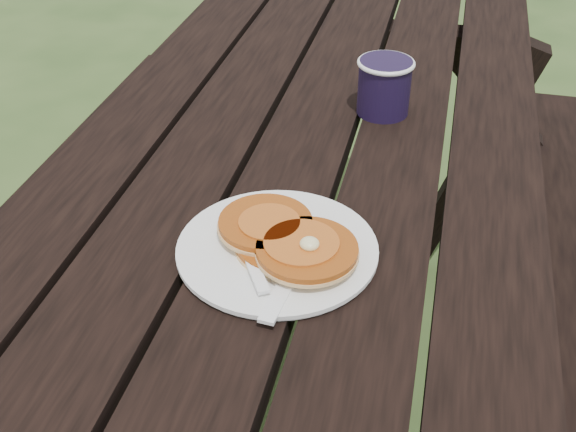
% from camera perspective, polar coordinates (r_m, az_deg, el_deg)
% --- Properties ---
extents(ground, '(60.00, 60.00, 0.00)m').
position_cam_1_polar(ground, '(1.69, 1.05, -16.32)').
color(ground, '#2B421C').
rests_on(ground, ground).
extents(picnic_table, '(1.36, 1.80, 0.75)m').
position_cam_1_polar(picnic_table, '(1.42, 1.21, -7.18)').
color(picnic_table, black).
rests_on(picnic_table, ground).
extents(plate, '(0.30, 0.30, 0.01)m').
position_cam_1_polar(plate, '(0.93, -0.85, -2.69)').
color(plate, white).
rests_on(plate, picnic_table).
extents(pancake_stack, '(0.19, 0.17, 0.04)m').
position_cam_1_polar(pancake_stack, '(0.92, -0.09, -1.87)').
color(pancake_stack, '#A94D13').
rests_on(pancake_stack, plate).
extents(knife, '(0.04, 0.18, 0.00)m').
position_cam_1_polar(knife, '(0.88, 0.23, -4.60)').
color(knife, white).
rests_on(knife, plate).
extents(fork, '(0.11, 0.15, 0.01)m').
position_cam_1_polar(fork, '(0.89, -2.83, -3.83)').
color(fork, white).
rests_on(fork, plate).
extents(coffee_cup, '(0.10, 0.10, 0.10)m').
position_cam_1_polar(coffee_cup, '(1.25, 7.63, 10.34)').
color(coffee_cup, black).
rests_on(coffee_cup, picnic_table).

